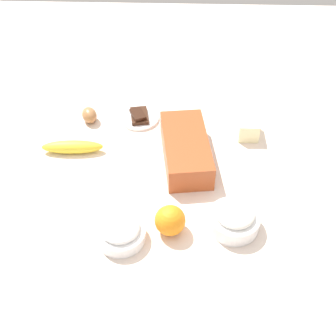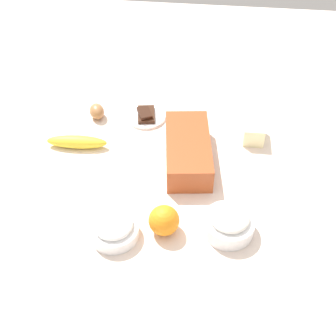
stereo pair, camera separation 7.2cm
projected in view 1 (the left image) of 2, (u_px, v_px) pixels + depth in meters
ground_plane at (168, 180)px, 1.27m from camera, size 2.40×2.40×0.02m
loaf_pan at (186, 149)px, 1.30m from camera, size 0.29×0.17×0.08m
flour_bowl at (234, 218)px, 1.12m from camera, size 0.13×0.13×0.07m
sugar_bowl at (121, 232)px, 1.09m from camera, size 0.13×0.13×0.06m
banana at (72, 147)px, 1.33m from camera, size 0.05×0.19×0.04m
orange_fruit at (170, 220)px, 1.10m from camera, size 0.08×0.08×0.08m
butter_block at (248, 127)px, 1.39m from camera, size 0.09×0.06×0.06m
egg_near_butter at (89, 115)px, 1.44m from camera, size 0.08×0.07×0.05m
chocolate_plate at (139, 117)px, 1.46m from camera, size 0.13×0.13×0.03m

